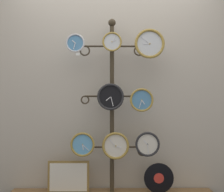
{
  "coord_description": "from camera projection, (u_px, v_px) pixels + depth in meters",
  "views": [
    {
      "loc": [
        -0.02,
        -2.48,
        0.97
      ],
      "look_at": [
        0.0,
        0.36,
        1.1
      ],
      "focal_mm": 42.0,
      "sensor_mm": 36.0,
      "label": 1
    }
  ],
  "objects": [
    {
      "name": "clock_bottom_center",
      "position": [
        116.0,
        146.0,
        2.78
      ],
      "size": [
        0.29,
        0.04,
        0.29
      ],
      "color": "silver"
    },
    {
      "name": "clock_top_center",
      "position": [
        112.0,
        42.0,
        2.81
      ],
      "size": [
        0.21,
        0.04,
        0.21
      ],
      "color": "silver"
    },
    {
      "name": "vinyl_record",
      "position": [
        159.0,
        178.0,
        2.79
      ],
      "size": [
        0.32,
        0.01,
        0.32
      ],
      "color": "black",
      "rests_on": "low_shelf"
    },
    {
      "name": "price_tag_upper",
      "position": [
        78.0,
        54.0,
        2.79
      ],
      "size": [
        0.04,
        0.0,
        0.03
      ],
      "color": "white"
    },
    {
      "name": "clock_middle_right",
      "position": [
        142.0,
        100.0,
        2.78
      ],
      "size": [
        0.25,
        0.04,
        0.25
      ],
      "color": "#4C84B2"
    },
    {
      "name": "clock_top_right",
      "position": [
        150.0,
        44.0,
        2.82
      ],
      "size": [
        0.32,
        0.04,
        0.32
      ],
      "color": "silver"
    },
    {
      "name": "clock_bottom_left",
      "position": [
        83.0,
        144.0,
        2.75
      ],
      "size": [
        0.26,
        0.04,
        0.26
      ],
      "color": "#60A8DB"
    },
    {
      "name": "display_stand",
      "position": [
        112.0,
        133.0,
        2.87
      ],
      "size": [
        0.77,
        0.43,
        1.96
      ],
      "color": "#382D1E",
      "rests_on": "ground_plane"
    },
    {
      "name": "clock_middle_center",
      "position": [
        111.0,
        97.0,
        2.78
      ],
      "size": [
        0.29,
        0.04,
        0.29
      ],
      "color": "black"
    },
    {
      "name": "picture_frame",
      "position": [
        68.0,
        177.0,
        2.8
      ],
      "size": [
        0.44,
        0.02,
        0.34
      ],
      "color": "olive",
      "rests_on": "low_shelf"
    },
    {
      "name": "clock_bottom_right",
      "position": [
        147.0,
        144.0,
        2.77
      ],
      "size": [
        0.26,
        0.04,
        0.26
      ],
      "color": "silver"
    },
    {
      "name": "shop_wall",
      "position": [
        112.0,
        71.0,
        3.06
      ],
      "size": [
        4.4,
        0.04,
        2.8
      ],
      "color": "#BCB2A3",
      "rests_on": "ground_plane"
    },
    {
      "name": "clock_top_left",
      "position": [
        75.0,
        43.0,
        2.8
      ],
      "size": [
        0.2,
        0.04,
        0.2
      ],
      "color": "#4C84B2"
    }
  ]
}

